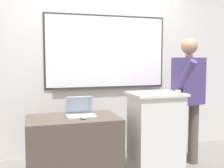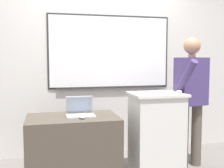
{
  "view_description": "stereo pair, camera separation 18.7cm",
  "coord_description": "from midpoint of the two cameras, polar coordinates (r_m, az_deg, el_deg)",
  "views": [
    {
      "loc": [
        -0.98,
        -2.65,
        1.35
      ],
      "look_at": [
        -0.05,
        0.39,
        1.07
      ],
      "focal_mm": 45.0,
      "sensor_mm": 36.0,
      "label": 1
    },
    {
      "loc": [
        -0.8,
        -2.7,
        1.35
      ],
      "look_at": [
        -0.05,
        0.39,
        1.07
      ],
      "focal_mm": 45.0,
      "sensor_mm": 36.0,
      "label": 2
    }
  ],
  "objects": [
    {
      "name": "computer_mouse_by_keyboard",
      "position": [
        3.36,
        11.7,
        -1.44
      ],
      "size": [
        0.06,
        0.1,
        0.03
      ],
      "color": "silver",
      "rests_on": "lectern_podium"
    },
    {
      "name": "side_desk",
      "position": [
        3.26,
        -9.58,
        -12.83
      ],
      "size": [
        1.01,
        0.64,
        0.72
      ],
      "color": "#4C4238",
      "rests_on": "ground_plane"
    },
    {
      "name": "computer_mouse_by_laptop",
      "position": [
        3.04,
        -7.64,
        -6.77
      ],
      "size": [
        0.06,
        0.1,
        0.03
      ],
      "color": "#BCBCC1",
      "rests_on": "side_desk"
    },
    {
      "name": "back_wall",
      "position": [
        4.08,
        -4.29,
        6.67
      ],
      "size": [
        6.4,
        0.17,
        2.95
      ],
      "color": "silver",
      "rests_on": "ground_plane"
    },
    {
      "name": "wireless_keyboard",
      "position": [
        3.26,
        7.76,
        -1.71
      ],
      "size": [
        0.39,
        0.15,
        0.02
      ],
      "color": "beige",
      "rests_on": "lectern_podium"
    },
    {
      "name": "lectern_podium",
      "position": [
        3.41,
        7.26,
        -9.81
      ],
      "size": [
        0.61,
        0.5,
        0.97
      ],
      "color": "silver",
      "rests_on": "ground_plane"
    },
    {
      "name": "person_presenter",
      "position": [
        3.65,
        13.87,
        -1.83
      ],
      "size": [
        0.55,
        0.57,
        1.62
      ],
      "rotation": [
        0.0,
        0.0,
        0.19
      ],
      "color": "brown",
      "rests_on": "ground_plane"
    },
    {
      "name": "laptop",
      "position": [
        3.21,
        -8.19,
        -5.39
      ],
      "size": [
        0.32,
        0.26,
        0.22
      ],
      "color": "#B7BABF",
      "rests_on": "side_desk"
    }
  ]
}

